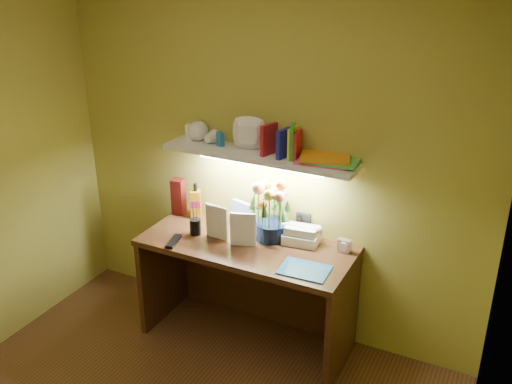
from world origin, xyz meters
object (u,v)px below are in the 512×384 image
whisky_bottle (196,200)px  telephone (302,233)px  desk (247,293)px  desk_clock (344,245)px  flower_bouquet (271,210)px

whisky_bottle → telephone: bearing=-1.4°
desk → desk_clock: desk_clock is taller
desk_clock → whisky_bottle: 1.11m
whisky_bottle → flower_bouquet: bearing=-4.4°
telephone → flower_bouquet: bearing=-179.7°
telephone → whisky_bottle: 0.82m
flower_bouquet → telephone: bearing=7.3°
telephone → desk: bearing=-157.7°
desk → flower_bouquet: 0.60m
desk_clock → telephone: bearing=-174.1°
desk → telephone: (0.31, 0.18, 0.44)m
desk → whisky_bottle: (-0.50, 0.20, 0.50)m
flower_bouquet → desk: bearing=-126.1°
desk → desk_clock: size_ratio=16.68×
desk → desk_clock: 0.76m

